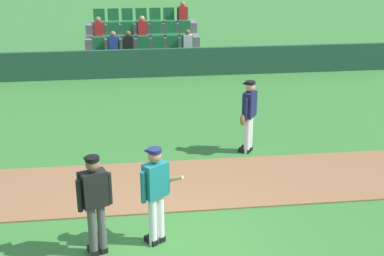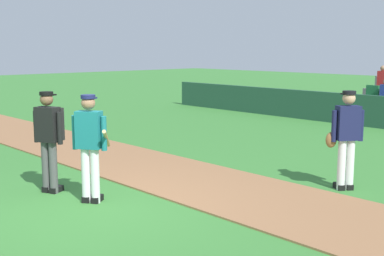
% 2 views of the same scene
% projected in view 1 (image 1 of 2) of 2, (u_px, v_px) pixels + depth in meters
% --- Properties ---
extents(ground_plane, '(80.00, 80.00, 0.00)m').
position_uv_depth(ground_plane, '(171.00, 246.00, 9.15)').
color(ground_plane, '#387A33').
extents(infield_dirt_path, '(28.00, 2.34, 0.03)m').
position_uv_depth(infield_dirt_path, '(162.00, 185.00, 11.26)').
color(infield_dirt_path, '#936642').
rests_on(infield_dirt_path, ground).
extents(dugout_fence, '(20.00, 0.16, 1.02)m').
position_uv_depth(dugout_fence, '(145.00, 63.00, 19.11)').
color(dugout_fence, '#234C38').
rests_on(dugout_fence, ground).
extents(stadium_bleachers, '(4.45, 2.95, 2.30)m').
position_uv_depth(stadium_bleachers, '(143.00, 49.00, 20.80)').
color(stadium_bleachers, slate).
rests_on(stadium_bleachers, ground).
extents(batter_teal_jersey, '(0.73, 0.70, 1.76)m').
position_uv_depth(batter_teal_jersey, '(156.00, 192.00, 8.91)').
color(batter_teal_jersey, white).
rests_on(batter_teal_jersey, ground).
extents(umpire_home_plate, '(0.55, 0.42, 1.76)m').
position_uv_depth(umpire_home_plate, '(95.00, 200.00, 8.61)').
color(umpire_home_plate, '#4C4C4C').
rests_on(umpire_home_plate, ground).
extents(runner_navy_jersey, '(0.50, 0.56, 1.76)m').
position_uv_depth(runner_navy_jersey, '(249.00, 114.00, 12.60)').
color(runner_navy_jersey, white).
rests_on(runner_navy_jersey, ground).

